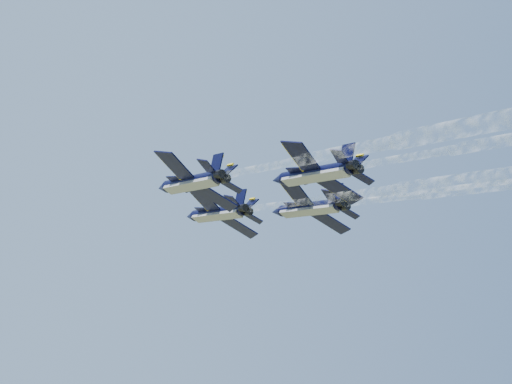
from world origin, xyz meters
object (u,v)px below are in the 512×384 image
object	(u,v)px
jet_lead	(217,214)
jet_left	(191,183)
jet_right	(309,208)
jet_slot	(315,174)

from	to	relation	value
jet_lead	jet_left	xyz separation A→B (m)	(-7.44, -14.13, 0.00)
jet_left	jet_right	size ratio (longest dim) A/B	1.00
jet_slot	jet_right	bearing A→B (deg)	51.49
jet_lead	jet_left	bearing A→B (deg)	-137.90
jet_slot	jet_lead	bearing A→B (deg)	88.00
jet_lead	jet_right	size ratio (longest dim) A/B	1.00
jet_left	jet_right	world-z (taller)	same
jet_left	jet_right	distance (m)	21.32
jet_lead	jet_left	size ratio (longest dim) A/B	1.00
jet_lead	jet_slot	bearing A→B (deg)	-92.00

